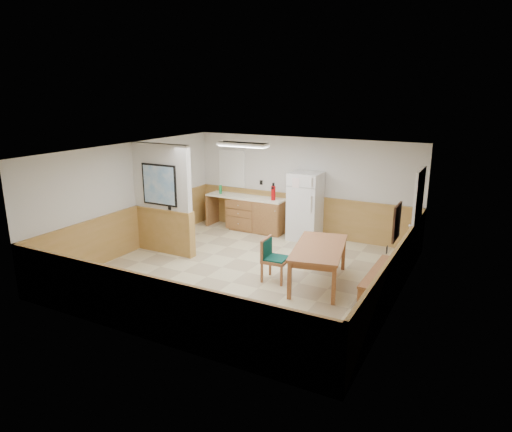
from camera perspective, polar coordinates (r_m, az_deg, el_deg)
The scene contains 20 objects.
ground at distance 9.45m, azimuth -1.23°, elevation -7.04°, with size 6.00×6.00×0.00m, color beige.
ceiling at distance 8.81m, azimuth -1.32°, elevation 8.17°, with size 6.00×6.00×0.02m, color silver.
back_wall at distance 11.69m, azimuth 5.93°, elevation 3.67°, with size 6.00×0.02×2.50m, color silver.
right_wall at distance 8.08m, azimuth 17.66°, elevation -2.31°, with size 0.02×6.00×2.50m, color silver.
left_wall at distance 10.80m, azimuth -15.32°, elevation 2.22°, with size 0.02×6.00×2.50m, color silver.
wainscot_back at distance 11.85m, azimuth 5.79°, elevation 0.10°, with size 6.00×0.04×1.00m, color #AE8145.
wainscot_right at distance 8.33m, azimuth 17.10°, elevation -7.21°, with size 0.04×6.00×1.00m, color #AE8145.
wainscot_left at distance 10.97m, azimuth -14.97°, elevation -1.60°, with size 0.04×6.00×1.00m, color #AE8145.
partition_wall at distance 10.46m, azimuth -11.58°, elevation 1.94°, with size 1.50×0.20×2.50m.
kitchen_counter at distance 12.09m, azimuth -0.05°, elevation 0.30°, with size 2.20×0.61×1.00m.
exterior_door at distance 9.95m, azimuth 19.42°, elevation -0.39°, with size 0.07×1.02×2.15m.
kitchen_window at distance 12.54m, azimuth -3.04°, elevation 5.92°, with size 0.80×0.04×1.00m.
wall_painting at distance 7.72m, azimuth 17.17°, elevation -0.76°, with size 0.04×0.50×0.60m.
fluorescent_fixture at distance 10.33m, azimuth -1.68°, elevation 8.93°, with size 1.20×0.30×0.09m.
refrigerator at distance 11.37m, azimuth 6.18°, elevation 1.23°, with size 0.75×0.72×1.69m.
dining_table at distance 8.79m, azimuth 7.90°, elevation -4.35°, with size 1.26×1.96×0.75m.
dining_bench at distance 8.67m, azimuth 15.33°, elevation -7.26°, with size 0.40×1.76×0.45m.
dining_chair at distance 8.93m, azimuth 1.94°, elevation -5.01°, with size 0.68×0.49×0.85m.
fire_extinguisher at distance 11.66m, azimuth 2.17°, elevation 2.95°, with size 0.11×0.11×0.45m.
soap_bottle at distance 12.44m, azimuth -4.47°, elevation 3.33°, with size 0.08×0.08×0.24m, color #18883E.
Camera 1 is at (4.27, -7.63, 3.60)m, focal length 32.00 mm.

